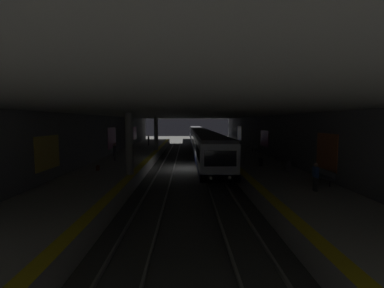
# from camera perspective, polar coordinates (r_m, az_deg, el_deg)

# --- Properties ---
(ground_plane) EXTENTS (120.00, 120.00, 0.00)m
(ground_plane) POSITION_cam_1_polar(r_m,az_deg,el_deg) (27.26, -0.93, -5.44)
(ground_plane) COLOR #42423F
(track_left) EXTENTS (60.00, 1.53, 0.16)m
(track_left) POSITION_cam_1_polar(r_m,az_deg,el_deg) (27.35, 3.71, -5.25)
(track_left) COLOR gray
(track_left) RESTS_ON ground
(track_right) EXTENTS (60.00, 1.53, 0.16)m
(track_right) POSITION_cam_1_polar(r_m,az_deg,el_deg) (27.33, -5.56, -5.27)
(track_right) COLOR gray
(track_right) RESTS_ON ground
(platform_left) EXTENTS (60.00, 5.30, 1.06)m
(platform_left) POSITION_cam_1_polar(r_m,az_deg,el_deg) (27.98, 12.64, -4.20)
(platform_left) COLOR #A8A59E
(platform_left) RESTS_ON ground
(platform_right) EXTENTS (60.00, 5.30, 1.06)m
(platform_right) POSITION_cam_1_polar(r_m,az_deg,el_deg) (27.92, -14.53, -4.26)
(platform_right) COLOR #A8A59E
(platform_right) RESTS_ON ground
(wall_left) EXTENTS (60.00, 0.56, 5.60)m
(wall_left) POSITION_cam_1_polar(r_m,az_deg,el_deg) (28.58, 18.37, 0.45)
(wall_left) COLOR slate
(wall_left) RESTS_ON ground
(wall_right) EXTENTS (60.00, 0.56, 5.60)m
(wall_right) POSITION_cam_1_polar(r_m,az_deg,el_deg) (28.49, -20.31, 0.38)
(wall_right) COLOR slate
(wall_right) RESTS_ON ground
(ceiling_slab) EXTENTS (60.00, 19.40, 0.40)m
(ceiling_slab) POSITION_cam_1_polar(r_m,az_deg,el_deg) (26.82, -0.94, 6.83)
(ceiling_slab) COLOR #ADAAA3
(ceiling_slab) RESTS_ON wall_left
(pillar_near) EXTENTS (0.56, 0.56, 4.55)m
(pillar_near) POSITION_cam_1_polar(r_m,az_deg,el_deg) (19.31, -13.83, 0.03)
(pillar_near) COLOR gray
(pillar_near) RESTS_ON platform_right
(pillar_far) EXTENTS (0.56, 0.56, 4.55)m
(pillar_far) POSITION_cam_1_polar(r_m,az_deg,el_deg) (35.59, -8.03, 2.36)
(pillar_far) COLOR gray
(pillar_far) RESTS_ON platform_right
(metro_train) EXTENTS (55.20, 2.83, 3.49)m
(metro_train) POSITION_cam_1_polar(r_m,az_deg,el_deg) (45.17, 1.74, 1.32)
(metro_train) COLOR #B7BCC6
(metro_train) RESTS_ON track_left
(bench_left_near) EXTENTS (1.70, 0.47, 0.86)m
(bench_left_near) POSITION_cam_1_polar(r_m,az_deg,el_deg) (18.09, 27.61, -6.33)
(bench_left_near) COLOR #262628
(bench_left_near) RESTS_ON platform_left
(bench_left_mid) EXTENTS (1.70, 0.47, 0.86)m
(bench_left_mid) POSITION_cam_1_polar(r_m,az_deg,el_deg) (33.49, 13.79, -0.91)
(bench_left_mid) COLOR #262628
(bench_left_mid) RESTS_ON platform_left
(bench_left_far) EXTENTS (1.70, 0.47, 0.86)m
(bench_left_far) POSITION_cam_1_polar(r_m,az_deg,el_deg) (43.79, 10.20, 0.53)
(bench_left_far) COLOR #262628
(bench_left_far) RESTS_ON platform_left
(bench_right_near) EXTENTS (1.70, 0.47, 0.86)m
(bench_right_near) POSITION_cam_1_polar(r_m,az_deg,el_deg) (31.04, -16.92, -1.44)
(bench_right_near) COLOR #262628
(bench_right_near) RESTS_ON platform_right
(bench_right_mid) EXTENTS (1.70, 0.47, 0.86)m
(bench_right_mid) POSITION_cam_1_polar(r_m,az_deg,el_deg) (39.09, -13.63, -0.07)
(bench_right_mid) COLOR #262628
(bench_right_mid) RESTS_ON platform_right
(person_waiting_near) EXTENTS (0.60, 0.24, 1.74)m
(person_waiting_near) POSITION_cam_1_polar(r_m,az_deg,el_deg) (26.68, -16.88, -1.55)
(person_waiting_near) COLOR #383838
(person_waiting_near) RESTS_ON platform_right
(person_walking_mid) EXTENTS (0.60, 0.22, 1.60)m
(person_walking_mid) POSITION_cam_1_polar(r_m,az_deg,el_deg) (16.04, 25.85, -6.44)
(person_walking_mid) COLOR #272727
(person_walking_mid) RESTS_ON platform_left
(person_standing_far) EXTENTS (0.60, 0.23, 1.68)m
(person_standing_far) POSITION_cam_1_polar(r_m,az_deg,el_deg) (42.28, -9.67, 0.91)
(person_standing_far) COLOR #454545
(person_standing_far) RESTS_ON platform_right
(suitcase_rolling) EXTENTS (0.37, 0.27, 1.00)m
(suitcase_rolling) POSITION_cam_1_polar(r_m,az_deg,el_deg) (23.47, 15.08, -3.86)
(suitcase_rolling) COLOR black
(suitcase_rolling) RESTS_ON platform_left
(backpack_on_floor) EXTENTS (0.30, 0.20, 0.40)m
(backpack_on_floor) POSITION_cam_1_polar(r_m,az_deg,el_deg) (21.90, -20.28, -5.03)
(backpack_on_floor) COLOR maroon
(backpack_on_floor) RESTS_ON platform_right
(trash_bin) EXTENTS (0.44, 0.44, 0.85)m
(trash_bin) POSITION_cam_1_polar(r_m,az_deg,el_deg) (21.46, 20.57, -4.64)
(trash_bin) COLOR #595B5E
(trash_bin) RESTS_ON platform_left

